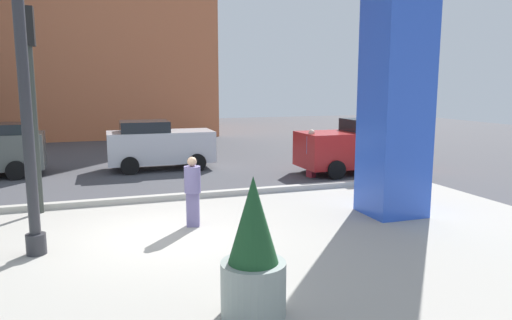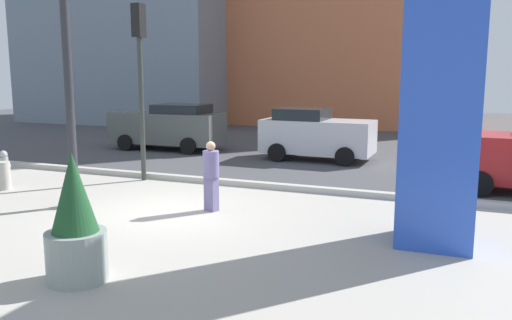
{
  "view_description": "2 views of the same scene",
  "coord_description": "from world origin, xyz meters",
  "px_view_note": "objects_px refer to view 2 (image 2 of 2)",
  "views": [
    {
      "loc": [
        -1.17,
        -9.67,
        3.14
      ],
      "look_at": [
        2.41,
        0.93,
        1.36
      ],
      "focal_mm": 33.31,
      "sensor_mm": 36.0,
      "label": 1
    },
    {
      "loc": [
        6.03,
        -9.84,
        3.09
      ],
      "look_at": [
        1.55,
        1.24,
        1.09
      ],
      "focal_mm": 37.19,
      "sensor_mm": 36.0,
      "label": 2
    }
  ],
  "objects_px": {
    "pedestrian_by_curb": "(455,156)",
    "pedestrian_crossing": "(211,173)",
    "art_pillar_blue": "(443,84)",
    "fire_hydrant": "(4,163)",
    "potted_plant_by_pillar": "(75,226)",
    "car_intersection": "(316,134)",
    "lamp_post": "(67,59)",
    "concrete_bollard": "(3,176)",
    "traffic_light_far_side": "(140,64)",
    "car_passing_lane": "(168,126)"
  },
  "relations": [
    {
      "from": "pedestrian_by_curb",
      "to": "pedestrian_crossing",
      "type": "bearing_deg",
      "value": -138.42
    },
    {
      "from": "art_pillar_blue",
      "to": "fire_hydrant",
      "type": "height_order",
      "value": "art_pillar_blue"
    },
    {
      "from": "potted_plant_by_pillar",
      "to": "car_intersection",
      "type": "height_order",
      "value": "potted_plant_by_pillar"
    },
    {
      "from": "lamp_post",
      "to": "concrete_bollard",
      "type": "xyz_separation_m",
      "value": [
        -2.95,
        0.7,
        -2.99
      ]
    },
    {
      "from": "car_intersection",
      "to": "pedestrian_by_curb",
      "type": "xyz_separation_m",
      "value": [
        4.71,
        -3.29,
        -0.01
      ]
    },
    {
      "from": "traffic_light_far_side",
      "to": "car_passing_lane",
      "type": "relative_size",
      "value": 1.08
    },
    {
      "from": "art_pillar_blue",
      "to": "fire_hydrant",
      "type": "distance_m",
      "value": 12.88
    },
    {
      "from": "lamp_post",
      "to": "pedestrian_by_curb",
      "type": "height_order",
      "value": "lamp_post"
    },
    {
      "from": "fire_hydrant",
      "to": "art_pillar_blue",
      "type": "bearing_deg",
      "value": -8.74
    },
    {
      "from": "art_pillar_blue",
      "to": "car_passing_lane",
      "type": "xyz_separation_m",
      "value": [
        -10.69,
        8.42,
        -1.94
      ]
    },
    {
      "from": "lamp_post",
      "to": "pedestrian_crossing",
      "type": "distance_m",
      "value": 4.08
    },
    {
      "from": "art_pillar_blue",
      "to": "potted_plant_by_pillar",
      "type": "xyz_separation_m",
      "value": [
        -4.82,
        -3.84,
        -2.02
      ]
    },
    {
      "from": "car_passing_lane",
      "to": "pedestrian_crossing",
      "type": "distance_m",
      "value": 9.87
    },
    {
      "from": "car_intersection",
      "to": "pedestrian_crossing",
      "type": "relative_size",
      "value": 2.46
    },
    {
      "from": "pedestrian_crossing",
      "to": "traffic_light_far_side",
      "type": "bearing_deg",
      "value": 145.12
    },
    {
      "from": "concrete_bollard",
      "to": "pedestrian_crossing",
      "type": "xyz_separation_m",
      "value": [
        6.07,
        0.11,
        0.5
      ]
    },
    {
      "from": "traffic_light_far_side",
      "to": "potted_plant_by_pillar",
      "type": "bearing_deg",
      "value": -63.63
    },
    {
      "from": "lamp_post",
      "to": "pedestrian_crossing",
      "type": "height_order",
      "value": "lamp_post"
    },
    {
      "from": "lamp_post",
      "to": "car_passing_lane",
      "type": "relative_size",
      "value": 1.52
    },
    {
      "from": "fire_hydrant",
      "to": "pedestrian_by_curb",
      "type": "relative_size",
      "value": 0.46
    },
    {
      "from": "lamp_post",
      "to": "pedestrian_crossing",
      "type": "xyz_separation_m",
      "value": [
        3.12,
        0.82,
        -2.5
      ]
    },
    {
      "from": "lamp_post",
      "to": "potted_plant_by_pillar",
      "type": "height_order",
      "value": "lamp_post"
    },
    {
      "from": "fire_hydrant",
      "to": "concrete_bollard",
      "type": "relative_size",
      "value": 1.0
    },
    {
      "from": "lamp_post",
      "to": "car_passing_lane",
      "type": "xyz_separation_m",
      "value": [
        -2.78,
        8.73,
        -2.43
      ]
    },
    {
      "from": "pedestrian_by_curb",
      "to": "traffic_light_far_side",
      "type": "bearing_deg",
      "value": -166.02
    },
    {
      "from": "potted_plant_by_pillar",
      "to": "fire_hydrant",
      "type": "height_order",
      "value": "potted_plant_by_pillar"
    },
    {
      "from": "concrete_bollard",
      "to": "pedestrian_by_curb",
      "type": "bearing_deg",
      "value": 22.25
    },
    {
      "from": "potted_plant_by_pillar",
      "to": "lamp_post",
      "type": "bearing_deg",
      "value": 131.12
    },
    {
      "from": "concrete_bollard",
      "to": "car_passing_lane",
      "type": "xyz_separation_m",
      "value": [
        0.17,
        8.03,
        0.56
      ]
    },
    {
      "from": "traffic_light_far_side",
      "to": "car_intersection",
      "type": "relative_size",
      "value": 1.27
    },
    {
      "from": "potted_plant_by_pillar",
      "to": "fire_hydrant",
      "type": "relative_size",
      "value": 2.61
    },
    {
      "from": "lamp_post",
      "to": "concrete_bollard",
      "type": "height_order",
      "value": "lamp_post"
    },
    {
      "from": "art_pillar_blue",
      "to": "pedestrian_by_curb",
      "type": "bearing_deg",
      "value": 88.04
    },
    {
      "from": "lamp_post",
      "to": "car_passing_lane",
      "type": "distance_m",
      "value": 9.48
    },
    {
      "from": "traffic_light_far_side",
      "to": "pedestrian_by_curb",
      "type": "bearing_deg",
      "value": 13.98
    },
    {
      "from": "art_pillar_blue",
      "to": "concrete_bollard",
      "type": "relative_size",
      "value": 7.65
    },
    {
      "from": "fire_hydrant",
      "to": "pedestrian_crossing",
      "type": "relative_size",
      "value": 0.48
    },
    {
      "from": "car_intersection",
      "to": "pedestrian_by_curb",
      "type": "distance_m",
      "value": 5.75
    },
    {
      "from": "car_passing_lane",
      "to": "car_intersection",
      "type": "bearing_deg",
      "value": -2.06
    },
    {
      "from": "potted_plant_by_pillar",
      "to": "fire_hydrant",
      "type": "distance_m",
      "value": 9.61
    },
    {
      "from": "concrete_bollard",
      "to": "car_intersection",
      "type": "distance_m",
      "value": 10.06
    },
    {
      "from": "car_passing_lane",
      "to": "art_pillar_blue",
      "type": "bearing_deg",
      "value": -38.22
    },
    {
      "from": "pedestrian_crossing",
      "to": "pedestrian_by_curb",
      "type": "bearing_deg",
      "value": 41.58
    },
    {
      "from": "potted_plant_by_pillar",
      "to": "pedestrian_crossing",
      "type": "xyz_separation_m",
      "value": [
        0.03,
        4.35,
        0.03
      ]
    },
    {
      "from": "potted_plant_by_pillar",
      "to": "car_intersection",
      "type": "bearing_deg",
      "value": 88.69
    },
    {
      "from": "car_intersection",
      "to": "pedestrian_by_curb",
      "type": "height_order",
      "value": "car_intersection"
    },
    {
      "from": "fire_hydrant",
      "to": "concrete_bollard",
      "type": "bearing_deg",
      "value": -43.13
    },
    {
      "from": "car_intersection",
      "to": "pedestrian_by_curb",
      "type": "bearing_deg",
      "value": -34.95
    },
    {
      "from": "car_passing_lane",
      "to": "pedestrian_by_curb",
      "type": "xyz_separation_m",
      "value": [
        10.86,
        -3.51,
        -0.03
      ]
    },
    {
      "from": "car_passing_lane",
      "to": "pedestrian_by_curb",
      "type": "bearing_deg",
      "value": -17.93
    }
  ]
}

